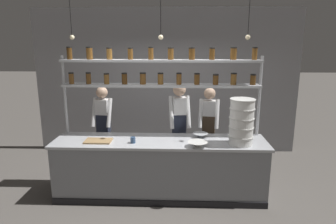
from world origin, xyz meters
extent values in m
plane|color=#5B5651|center=(0.00, 0.00, 0.00)|extent=(40.00, 40.00, 0.00)
cube|color=#939399|center=(0.00, 2.11, 1.55)|extent=(5.69, 0.12, 3.10)
cube|color=gray|center=(0.00, 0.00, 0.44)|extent=(3.23, 0.72, 0.88)
cube|color=#B7BABF|center=(0.00, 0.00, 0.90)|extent=(3.29, 0.76, 0.04)
cube|color=black|center=(0.00, -0.36, 0.05)|extent=(3.23, 0.03, 0.10)
cylinder|color=#B7BABF|center=(-1.57, 0.33, 1.10)|extent=(0.04, 0.04, 2.19)
cylinder|color=#B7BABF|center=(1.57, 0.33, 1.10)|extent=(0.04, 0.04, 2.19)
cube|color=#B7BABF|center=(0.00, 0.33, 1.73)|extent=(3.13, 0.28, 0.04)
cylinder|color=brown|center=(-1.44, 0.33, 1.83)|extent=(0.08, 0.08, 0.16)
cylinder|color=black|center=(-1.44, 0.33, 1.92)|extent=(0.08, 0.08, 0.02)
cylinder|color=brown|center=(-1.16, 0.33, 1.83)|extent=(0.08, 0.08, 0.17)
cylinder|color=black|center=(-1.16, 0.33, 1.92)|extent=(0.08, 0.08, 0.02)
cylinder|color=brown|center=(-0.87, 0.33, 1.82)|extent=(0.08, 0.08, 0.15)
cylinder|color=black|center=(-0.87, 0.33, 1.91)|extent=(0.08, 0.08, 0.02)
cylinder|color=#513314|center=(-0.58, 0.33, 1.83)|extent=(0.09, 0.09, 0.16)
cylinder|color=black|center=(-0.58, 0.33, 1.92)|extent=(0.09, 0.09, 0.02)
cylinder|color=brown|center=(-0.29, 0.33, 1.83)|extent=(0.09, 0.09, 0.17)
cylinder|color=black|center=(-0.29, 0.33, 1.92)|extent=(0.10, 0.10, 0.02)
cylinder|color=brown|center=(-0.01, 0.33, 1.83)|extent=(0.09, 0.09, 0.16)
cylinder|color=black|center=(-0.01, 0.33, 1.92)|extent=(0.09, 0.09, 0.02)
cylinder|color=brown|center=(0.29, 0.33, 1.83)|extent=(0.08, 0.08, 0.17)
cylinder|color=black|center=(0.29, 0.33, 1.92)|extent=(0.08, 0.08, 0.02)
cylinder|color=brown|center=(0.57, 0.33, 1.82)|extent=(0.09, 0.09, 0.16)
cylinder|color=black|center=(0.57, 0.33, 1.92)|extent=(0.09, 0.09, 0.02)
cylinder|color=brown|center=(0.86, 0.33, 1.82)|extent=(0.09, 0.09, 0.15)
cylinder|color=black|center=(0.86, 0.33, 1.90)|extent=(0.09, 0.09, 0.02)
cylinder|color=brown|center=(1.14, 0.33, 1.83)|extent=(0.09, 0.09, 0.17)
cylinder|color=black|center=(1.14, 0.33, 1.92)|extent=(0.10, 0.10, 0.02)
cylinder|color=#513314|center=(1.45, 0.33, 1.82)|extent=(0.09, 0.09, 0.15)
cylinder|color=black|center=(1.45, 0.33, 1.90)|extent=(0.09, 0.09, 0.02)
cube|color=#B7BABF|center=(0.00, 0.33, 2.11)|extent=(3.13, 0.28, 0.04)
cylinder|color=#513314|center=(-1.44, 0.33, 2.22)|extent=(0.08, 0.08, 0.18)
cylinder|color=black|center=(-1.44, 0.33, 2.32)|extent=(0.08, 0.08, 0.02)
cylinder|color=brown|center=(-1.12, 0.33, 2.22)|extent=(0.10, 0.10, 0.18)
cylinder|color=black|center=(-1.12, 0.33, 2.32)|extent=(0.10, 0.10, 0.02)
cylinder|color=brown|center=(-0.81, 0.33, 2.22)|extent=(0.09, 0.09, 0.17)
cylinder|color=black|center=(-0.81, 0.33, 2.31)|extent=(0.09, 0.09, 0.02)
cylinder|color=brown|center=(-0.48, 0.33, 2.22)|extent=(0.08, 0.08, 0.17)
cylinder|color=black|center=(-0.48, 0.33, 2.31)|extent=(0.08, 0.08, 0.02)
cylinder|color=brown|center=(-0.15, 0.33, 2.22)|extent=(0.08, 0.08, 0.18)
cylinder|color=black|center=(-0.15, 0.33, 2.32)|extent=(0.08, 0.08, 0.02)
cylinder|color=brown|center=(0.16, 0.33, 2.22)|extent=(0.09, 0.09, 0.17)
cylinder|color=black|center=(0.16, 0.33, 2.31)|extent=(0.09, 0.09, 0.02)
cylinder|color=#513314|center=(0.48, 0.33, 2.22)|extent=(0.10, 0.10, 0.17)
cylinder|color=black|center=(0.48, 0.33, 2.31)|extent=(0.10, 0.10, 0.02)
cylinder|color=#513314|center=(0.79, 0.33, 2.22)|extent=(0.09, 0.09, 0.17)
cylinder|color=black|center=(0.79, 0.33, 2.31)|extent=(0.09, 0.09, 0.02)
cylinder|color=brown|center=(1.12, 0.33, 2.22)|extent=(0.10, 0.10, 0.17)
cylinder|color=black|center=(1.12, 0.33, 2.31)|extent=(0.10, 0.10, 0.02)
cylinder|color=brown|center=(1.45, 0.33, 2.22)|extent=(0.08, 0.08, 0.17)
cylinder|color=black|center=(1.45, 0.33, 2.32)|extent=(0.08, 0.08, 0.02)
cylinder|color=black|center=(-1.17, 0.84, 0.39)|extent=(0.11, 0.11, 0.78)
cylinder|color=black|center=(-1.01, 0.82, 0.39)|extent=(0.11, 0.11, 0.78)
cube|color=#232838|center=(-1.09, 0.83, 0.95)|extent=(0.24, 0.20, 0.34)
cube|color=white|center=(-1.09, 0.83, 1.26)|extent=(0.24, 0.21, 0.28)
sphere|color=tan|center=(-1.09, 0.83, 1.52)|extent=(0.21, 0.21, 0.21)
cylinder|color=white|center=(-1.24, 0.79, 1.17)|extent=(0.10, 0.25, 0.52)
cylinder|color=white|center=(-0.95, 0.76, 1.17)|extent=(0.10, 0.25, 0.52)
cylinder|color=black|center=(0.22, 0.59, 0.42)|extent=(0.11, 0.11, 0.83)
cylinder|color=black|center=(0.37, 0.61, 0.42)|extent=(0.11, 0.11, 0.83)
cube|color=#232838|center=(0.30, 0.60, 1.01)|extent=(0.25, 0.21, 0.36)
cube|color=white|center=(0.30, 0.60, 1.34)|extent=(0.25, 0.22, 0.30)
sphere|color=tan|center=(0.30, 0.60, 1.62)|extent=(0.22, 0.22, 0.22)
cylinder|color=white|center=(0.16, 0.51, 1.24)|extent=(0.11, 0.26, 0.55)
cylinder|color=white|center=(0.45, 0.57, 1.24)|extent=(0.11, 0.26, 0.55)
cylinder|color=black|center=(0.75, 0.86, 0.39)|extent=(0.11, 0.11, 0.78)
cylinder|color=black|center=(0.91, 0.83, 0.39)|extent=(0.11, 0.11, 0.78)
cube|color=#473828|center=(0.83, 0.84, 0.95)|extent=(0.24, 0.20, 0.34)
cube|color=white|center=(0.83, 0.84, 1.25)|extent=(0.25, 0.21, 0.28)
sphere|color=tan|center=(0.83, 0.84, 1.51)|extent=(0.21, 0.21, 0.21)
cylinder|color=white|center=(0.68, 0.81, 1.16)|extent=(0.11, 0.25, 0.51)
cylinder|color=white|center=(0.96, 0.76, 1.16)|extent=(0.11, 0.25, 0.51)
cylinder|color=white|center=(1.21, -0.14, 0.98)|extent=(0.34, 0.34, 0.13)
cylinder|color=silver|center=(1.21, -0.14, 1.05)|extent=(0.37, 0.37, 0.01)
cylinder|color=white|center=(1.21, -0.14, 1.12)|extent=(0.34, 0.34, 0.13)
cylinder|color=silver|center=(1.21, -0.14, 1.19)|extent=(0.37, 0.37, 0.01)
cylinder|color=white|center=(1.21, -0.14, 1.26)|extent=(0.34, 0.34, 0.13)
cylinder|color=silver|center=(1.21, -0.14, 1.33)|extent=(0.37, 0.37, 0.01)
cylinder|color=white|center=(1.21, -0.14, 1.40)|extent=(0.34, 0.34, 0.13)
cylinder|color=silver|center=(1.21, -0.14, 1.46)|extent=(0.37, 0.37, 0.01)
cylinder|color=white|center=(1.21, -0.14, 1.53)|extent=(0.34, 0.34, 0.13)
cylinder|color=silver|center=(1.21, -0.14, 1.60)|extent=(0.37, 0.37, 0.01)
cube|color=#A88456|center=(-0.93, -0.10, 0.93)|extent=(0.40, 0.26, 0.02)
cylinder|color=#B2B7BC|center=(0.64, 0.17, 0.93)|extent=(0.11, 0.11, 0.01)
cone|color=#B2B7BC|center=(0.64, 0.17, 0.95)|extent=(0.24, 0.24, 0.07)
cylinder|color=silver|center=(0.57, -0.28, 0.93)|extent=(0.13, 0.13, 0.01)
cone|color=silver|center=(0.57, -0.28, 0.96)|extent=(0.29, 0.29, 0.08)
cylinder|color=#334C70|center=(-0.40, -0.14, 0.97)|extent=(0.08, 0.08, 0.09)
cylinder|color=black|center=(-1.26, 0.00, 2.76)|extent=(0.01, 0.01, 0.58)
sphere|color=#F9E5B2|center=(-1.26, 0.00, 2.47)|extent=(0.07, 0.07, 0.07)
cylinder|color=black|center=(0.02, 0.00, 2.76)|extent=(0.01, 0.01, 0.58)
sphere|color=#F9E5B2|center=(0.02, 0.00, 2.47)|extent=(0.07, 0.07, 0.07)
cylinder|color=black|center=(1.26, 0.00, 2.76)|extent=(0.01, 0.01, 0.58)
sphere|color=#F9E5B2|center=(1.26, 0.00, 2.47)|extent=(0.07, 0.07, 0.07)
camera|label=1|loc=(0.30, -4.39, 2.41)|focal=32.00mm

